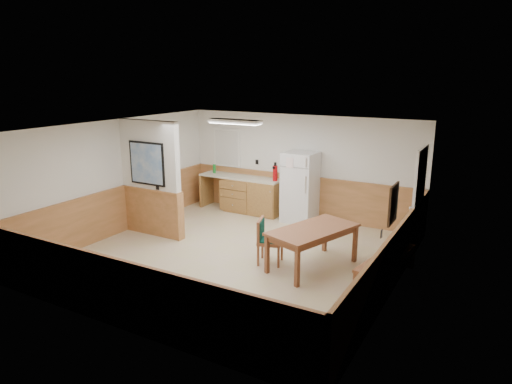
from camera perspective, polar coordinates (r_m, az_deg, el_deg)
The scene contains 20 objects.
ground at distance 8.94m, azimuth -2.53°, elevation -8.02°, with size 6.00×6.00×0.00m, color beige.
ceiling at distance 8.31m, azimuth -2.72°, elevation 8.11°, with size 6.00×6.00×0.02m, color silver.
back_wall at distance 11.14m, azimuth 5.56°, elevation 3.19°, with size 6.00×0.02×2.50m, color white.
right_wall at distance 7.46m, azimuth 17.37°, elevation -3.13°, with size 0.02×6.00×2.50m, color white.
left_wall at distance 10.40m, azimuth -16.81°, elevation 1.83°, with size 0.02×6.00×2.50m, color white.
wainscot_back at distance 11.29m, azimuth 5.43°, elevation -0.56°, with size 6.00×0.04×1.00m, color tan.
wainscot_right at distance 7.72m, azimuth 16.80°, elevation -8.42°, with size 0.04×6.00×1.00m, color tan.
wainscot_left at distance 10.57m, azimuth -16.44°, elevation -2.15°, with size 0.04×6.00×1.00m, color tan.
partition_wall at distance 10.03m, azimuth -13.01°, elevation 1.51°, with size 1.50×0.20×2.50m.
kitchen_counter at distance 11.57m, azimuth -0.65°, elevation -0.32°, with size 2.20×0.61×1.00m.
exterior_door at distance 9.32m, azimuth 19.58°, elevation -1.09°, with size 0.07×1.02×2.15m.
kitchen_window at distance 12.05m, azimuth -3.66°, elevation 5.55°, with size 0.80×0.04×1.00m.
wall_painting at distance 7.10m, azimuth 16.76°, elevation -1.44°, with size 0.04×0.50×0.60m.
fluorescent_fixture at distance 9.84m, azimuth -2.67°, elevation 8.79°, with size 1.20×0.30×0.09m.
refrigerator at distance 10.83m, azimuth 5.53°, elevation 0.62°, with size 0.75×0.73×1.67m.
dining_table at distance 8.29m, azimuth 7.12°, elevation -5.13°, with size 1.35×1.88×0.75m.
dining_bench at distance 8.10m, azimuth 15.98°, elevation -8.42°, with size 0.68×1.76×0.45m.
dining_chair at distance 8.48m, azimuth 1.23°, elevation -5.70°, with size 0.70×0.56×0.85m.
fire_extinguisher at distance 11.10m, azimuth 2.41°, elevation 2.43°, with size 0.14×0.14×0.46m.
soap_bottle at distance 12.04m, azimuth -5.23°, elevation 2.93°, with size 0.07×0.07×0.23m, color #198B2C.
Camera 1 is at (4.38, -7.00, 3.43)m, focal length 32.00 mm.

